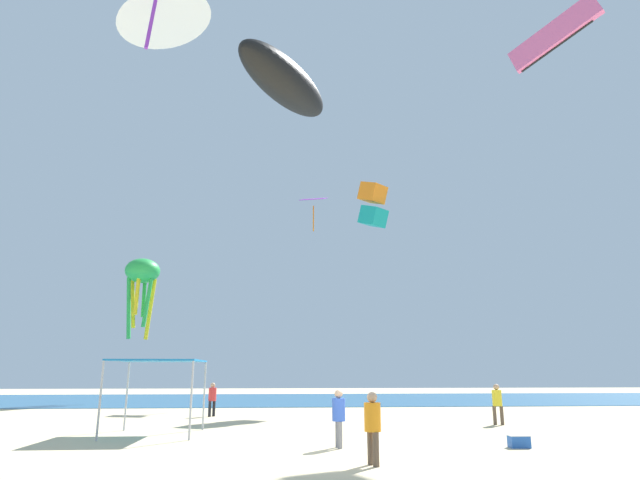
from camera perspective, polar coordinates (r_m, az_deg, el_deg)
name	(u,v)px	position (r m, az deg, el deg)	size (l,w,h in m)	color
ground	(352,459)	(14.80, 3.40, -22.36)	(110.00, 110.00, 0.10)	beige
ocean_strip	(304,399)	(42.86, -1.73, -16.70)	(110.00, 19.04, 0.03)	#28608C
canopy_tent	(159,364)	(20.13, -16.89, -12.57)	(2.94, 3.11, 2.53)	#B2B2B7
person_near_tent	(497,401)	(24.00, 18.47, -16.03)	(0.43, 0.38, 1.62)	brown
person_leftmost	(373,422)	(13.34, 5.66, -18.84)	(0.39, 0.43, 1.65)	brown
person_central	(339,414)	(16.19, 2.02, -18.10)	(0.38, 0.43, 1.61)	slate
person_far_shore	(212,397)	(27.43, -11.47, -16.13)	(0.38, 0.38, 1.58)	black
cooler_box	(519,441)	(17.29, 20.56, -19.56)	(0.57, 0.37, 0.35)	blue
kite_parafoil_pink	(554,35)	(34.85, 23.78, 19.47)	(3.84, 4.19, 3.25)	pink
kite_diamond_purple	(314,201)	(41.13, -0.70, 4.23)	(2.32, 2.25, 2.93)	purple
kite_octopus_green	(142,275)	(41.31, -18.53, -3.58)	(2.68, 2.68, 5.88)	green
kite_inflatable_black	(285,81)	(22.29, -3.81, 16.64)	(4.70, 5.90, 2.21)	black
kite_box_orange	(373,205)	(35.12, 5.70, 3.78)	(2.07, 2.10, 3.15)	orange
kite_delta_white	(163,13)	(28.83, -16.51, 22.30)	(4.74, 4.71, 4.29)	white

